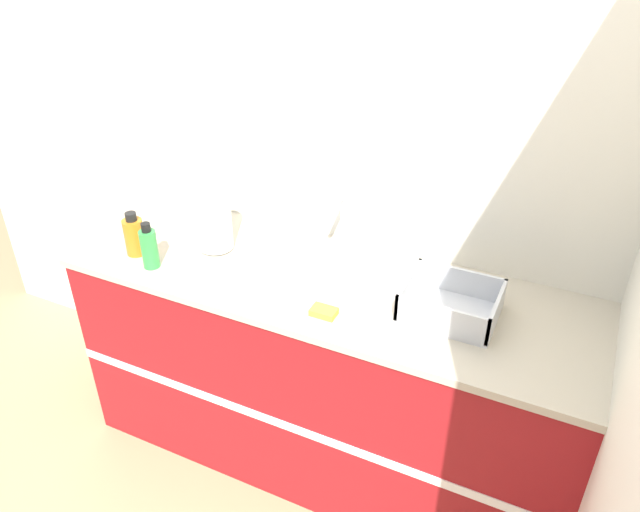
% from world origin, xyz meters
% --- Properties ---
extents(ground_plane, '(12.00, 12.00, 0.00)m').
position_xyz_m(ground_plane, '(0.00, 0.00, 0.00)').
color(ground_plane, tan).
extents(wall_back, '(4.42, 0.06, 2.60)m').
position_xyz_m(wall_back, '(0.00, 0.66, 1.30)').
color(wall_back, beige).
rests_on(wall_back, ground_plane).
extents(counter_cabinet, '(2.04, 0.66, 0.93)m').
position_xyz_m(counter_cabinet, '(0.00, 0.32, 0.47)').
color(counter_cabinet, maroon).
rests_on(counter_cabinet, ground_plane).
extents(sink, '(0.55, 0.41, 0.25)m').
position_xyz_m(sink, '(-0.04, 0.37, 0.95)').
color(sink, silver).
rests_on(sink, counter_cabinet).
extents(paper_towel_roll, '(0.14, 0.14, 0.28)m').
position_xyz_m(paper_towel_roll, '(-0.50, 0.33, 1.07)').
color(paper_towel_roll, '#4C4C51').
rests_on(paper_towel_roll, counter_cabinet).
extents(dish_rack, '(0.32, 0.26, 0.11)m').
position_xyz_m(dish_rack, '(0.47, 0.31, 0.97)').
color(dish_rack, '#B7BABF').
rests_on(dish_rack, counter_cabinet).
extents(bottle_green, '(0.06, 0.06, 0.19)m').
position_xyz_m(bottle_green, '(-0.66, 0.11, 1.02)').
color(bottle_green, '#2D8C3D').
rests_on(bottle_green, counter_cabinet).
extents(bottle_amber, '(0.08, 0.08, 0.18)m').
position_xyz_m(bottle_amber, '(-0.77, 0.16, 1.01)').
color(bottle_amber, '#B26B19').
rests_on(bottle_amber, counter_cabinet).
extents(sponge, '(0.09, 0.06, 0.02)m').
position_xyz_m(sponge, '(0.08, 0.12, 0.94)').
color(sponge, yellow).
rests_on(sponge, counter_cabinet).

